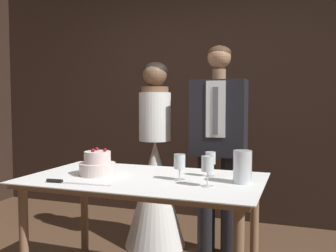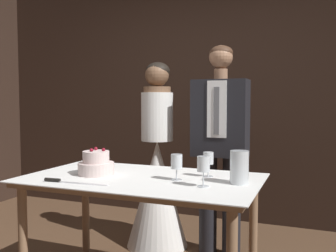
# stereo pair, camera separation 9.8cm
# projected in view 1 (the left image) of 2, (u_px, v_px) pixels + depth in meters

# --- Properties ---
(wall_back) EXTENTS (5.57, 0.12, 2.79)m
(wall_back) POSITION_uv_depth(u_px,v_px,m) (207.00, 92.00, 4.15)
(wall_back) COLOR black
(wall_back) RESTS_ON ground_plane
(cake_table) EXTENTS (1.48, 0.86, 0.81)m
(cake_table) POSITION_uv_depth(u_px,v_px,m) (144.00, 191.00, 2.36)
(cake_table) COLOR #8E6B4C
(cake_table) RESTS_ON ground_plane
(tiered_cake) EXTENTS (0.23, 0.23, 0.18)m
(tiered_cake) POSITION_uv_depth(u_px,v_px,m) (98.00, 165.00, 2.42)
(tiered_cake) COLOR beige
(tiered_cake) RESTS_ON cake_table
(cake_knife) EXTENTS (0.41, 0.06, 0.02)m
(cake_knife) POSITION_uv_depth(u_px,v_px,m) (66.00, 182.00, 2.18)
(cake_knife) COLOR silver
(cake_knife) RESTS_ON cake_table
(wine_glass_near) EXTENTS (0.06, 0.06, 0.16)m
(wine_glass_near) POSITION_uv_depth(u_px,v_px,m) (210.00, 159.00, 2.37)
(wine_glass_near) COLOR silver
(wine_glass_near) RESTS_ON cake_table
(wine_glass_middle) EXTENTS (0.07, 0.07, 0.16)m
(wine_glass_middle) POSITION_uv_depth(u_px,v_px,m) (180.00, 163.00, 2.27)
(wine_glass_middle) COLOR silver
(wine_glass_middle) RESTS_ON cake_table
(wine_glass_far) EXTENTS (0.07, 0.07, 0.17)m
(wine_glass_far) POSITION_uv_depth(u_px,v_px,m) (207.00, 165.00, 2.09)
(wine_glass_far) COLOR silver
(wine_glass_far) RESTS_ON cake_table
(hurricane_candle) EXTENTS (0.11, 0.11, 0.19)m
(hurricane_candle) POSITION_uv_depth(u_px,v_px,m) (243.00, 168.00, 2.18)
(hurricane_candle) COLOR silver
(hurricane_candle) RESTS_ON cake_table
(bride) EXTENTS (0.54, 0.54, 1.63)m
(bride) POSITION_uv_depth(u_px,v_px,m) (155.00, 179.00, 3.31)
(bride) COLOR white
(bride) RESTS_ON ground_plane
(groom) EXTENTS (0.45, 0.25, 1.75)m
(groom) POSITION_uv_depth(u_px,v_px,m) (219.00, 140.00, 3.10)
(groom) COLOR black
(groom) RESTS_ON ground_plane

